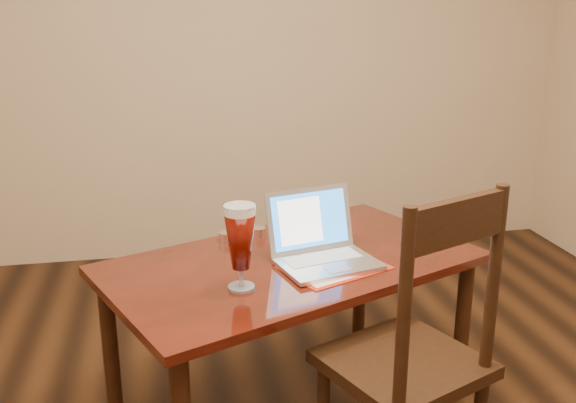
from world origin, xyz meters
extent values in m
cube|color=tan|center=(0.00, 2.50, 1.35)|extent=(4.50, 0.01, 2.70)
cube|color=#4F120A|center=(0.06, 0.66, 0.64)|extent=(1.61, 1.29, 0.04)
cylinder|color=#32180C|center=(0.77, 0.61, 0.31)|extent=(0.06, 0.06, 0.63)
cylinder|color=#32180C|center=(-0.66, 0.71, 0.31)|extent=(0.06, 0.06, 0.63)
cylinder|color=#32180C|center=(0.51, 1.21, 0.31)|extent=(0.06, 0.06, 0.63)
cube|color=#B12410|center=(0.20, 0.54, 0.66)|extent=(0.45, 0.39, 0.00)
cube|color=white|center=(0.20, 0.54, 0.67)|extent=(0.40, 0.34, 0.00)
cube|color=silver|center=(0.18, 0.55, 0.68)|extent=(0.41, 0.33, 0.02)
cube|color=silver|center=(0.16, 0.60, 0.68)|extent=(0.31, 0.18, 0.00)
cube|color=silver|center=(0.19, 0.49, 0.68)|extent=(0.10, 0.09, 0.00)
cube|color=silver|center=(0.14, 0.71, 0.80)|extent=(0.37, 0.16, 0.24)
cube|color=blue|center=(0.14, 0.70, 0.81)|extent=(0.32, 0.13, 0.20)
cube|color=white|center=(0.10, 0.69, 0.81)|extent=(0.19, 0.09, 0.17)
cylinder|color=silver|center=(-0.17, 0.43, 0.67)|extent=(0.09, 0.09, 0.01)
cylinder|color=silver|center=(-0.17, 0.43, 0.71)|extent=(0.02, 0.02, 0.07)
cylinder|color=white|center=(-0.17, 0.43, 0.95)|extent=(0.11, 0.11, 0.02)
cylinder|color=silver|center=(-0.17, 0.43, 0.96)|extent=(0.11, 0.11, 0.01)
cylinder|color=white|center=(-0.17, 0.90, 0.68)|extent=(0.06, 0.06, 0.04)
cylinder|color=white|center=(-0.03, 0.93, 0.68)|extent=(0.06, 0.06, 0.04)
cube|color=black|center=(0.33, 0.14, 0.48)|extent=(0.60, 0.59, 0.04)
cylinder|color=black|center=(0.43, 0.38, 0.23)|extent=(0.04, 0.04, 0.46)
cylinder|color=black|center=(0.22, -0.10, 0.80)|extent=(0.04, 0.04, 0.60)
cylinder|color=black|center=(0.57, 0.05, 0.80)|extent=(0.04, 0.04, 0.60)
cube|color=black|center=(0.40, -0.02, 1.02)|extent=(0.36, 0.18, 0.13)
camera|label=1|loc=(-0.40, -1.61, 1.60)|focal=40.00mm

